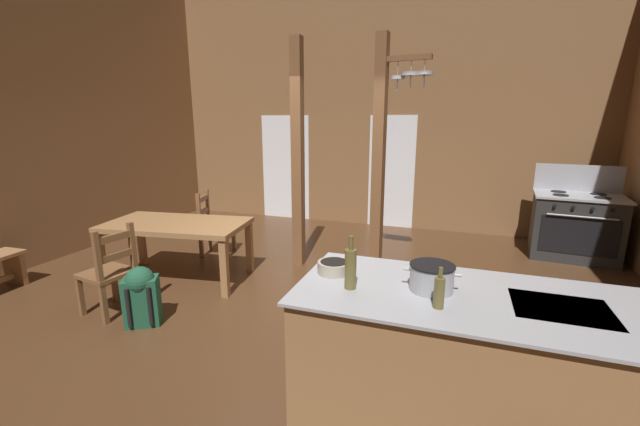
# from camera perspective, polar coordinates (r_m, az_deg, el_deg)

# --- Properties ---
(ground_plane) EXTENTS (8.55, 8.28, 0.10)m
(ground_plane) POSITION_cam_1_polar(r_m,az_deg,el_deg) (4.36, -3.84, -14.37)
(ground_plane) COLOR #4C301C
(wall_back) EXTENTS (8.55, 0.14, 4.63)m
(wall_back) POSITION_cam_1_polar(r_m,az_deg,el_deg) (7.52, 7.74, 15.85)
(wall_back) COLOR brown
(wall_back) RESTS_ON ground_plane
(wall_left) EXTENTS (0.14, 8.28, 4.63)m
(wall_left) POSITION_cam_1_polar(r_m,az_deg,el_deg) (6.53, -39.09, 13.47)
(wall_left) COLOR brown
(wall_left) RESTS_ON ground_plane
(glazed_door_back_left) EXTENTS (1.00, 0.01, 2.05)m
(glazed_door_back_left) POSITION_cam_1_polar(r_m,az_deg,el_deg) (8.04, -5.00, 6.52)
(glazed_door_back_left) COLOR white
(glazed_door_back_left) RESTS_ON ground_plane
(glazed_panel_back_right) EXTENTS (0.84, 0.01, 2.05)m
(glazed_panel_back_right) POSITION_cam_1_polar(r_m,az_deg,el_deg) (7.43, 10.26, 5.80)
(glazed_panel_back_right) COLOR white
(glazed_panel_back_right) RESTS_ON ground_plane
(kitchen_island) EXTENTS (2.16, 0.96, 0.93)m
(kitchen_island) POSITION_cam_1_polar(r_m,az_deg,el_deg) (2.84, 20.35, -19.74)
(kitchen_island) COLOR #9E7044
(kitchen_island) RESTS_ON ground_plane
(stove_range) EXTENTS (1.21, 0.92, 1.32)m
(stove_range) POSITION_cam_1_polar(r_m,az_deg,el_deg) (6.81, 32.87, -1.49)
(stove_range) COLOR #2B2B2B
(stove_range) RESTS_ON ground_plane
(support_post_with_pot_rack) EXTENTS (0.71, 0.27, 2.98)m
(support_post_with_pot_rack) POSITION_cam_1_polar(r_m,az_deg,el_deg) (5.07, 8.97, 9.27)
(support_post_with_pot_rack) COLOR brown
(support_post_with_pot_rack) RESTS_ON ground_plane
(support_post_center) EXTENTS (0.14, 0.14, 2.98)m
(support_post_center) POSITION_cam_1_polar(r_m,az_deg,el_deg) (5.28, -3.22, 8.08)
(support_post_center) COLOR brown
(support_post_center) RESTS_ON ground_plane
(dining_table) EXTENTS (1.81, 1.14, 0.74)m
(dining_table) POSITION_cam_1_polar(r_m,az_deg,el_deg) (5.21, -19.98, -2.21)
(dining_table) COLOR #9E7044
(dining_table) RESTS_ON ground_plane
(ladderback_chair_near_window) EXTENTS (0.55, 0.55, 0.95)m
(ladderback_chair_near_window) POSITION_cam_1_polar(r_m,az_deg,el_deg) (6.09, -15.13, -1.60)
(ladderback_chair_near_window) COLOR brown
(ladderback_chair_near_window) RESTS_ON ground_plane
(ladderback_chair_by_post) EXTENTS (0.50, 0.50, 0.95)m
(ladderback_chair_by_post) POSITION_cam_1_polar(r_m,az_deg,el_deg) (4.62, -28.05, -7.53)
(ladderback_chair_by_post) COLOR brown
(ladderback_chair_by_post) RESTS_ON ground_plane
(backpack) EXTENTS (0.39, 0.38, 0.60)m
(backpack) POSITION_cam_1_polar(r_m,az_deg,el_deg) (4.31, -24.38, -10.62)
(backpack) COLOR #1E5138
(backpack) RESTS_ON ground_plane
(stockpot_on_counter) EXTENTS (0.35, 0.28, 0.17)m
(stockpot_on_counter) POSITION_cam_1_polar(r_m,az_deg,el_deg) (2.59, 15.82, -8.93)
(stockpot_on_counter) COLOR #A8AAB2
(stockpot_on_counter) RESTS_ON kitchen_island
(mixing_bowl_on_counter) EXTENTS (0.23, 0.23, 0.08)m
(mixing_bowl_on_counter) POSITION_cam_1_polar(r_m,az_deg,el_deg) (2.78, 2.02, -7.81)
(mixing_bowl_on_counter) COLOR #B2A893
(mixing_bowl_on_counter) RESTS_ON kitchen_island
(bottle_tall_on_counter) EXTENTS (0.06, 0.06, 0.24)m
(bottle_tall_on_counter) POSITION_cam_1_polar(r_m,az_deg,el_deg) (2.37, 16.82, -10.84)
(bottle_tall_on_counter) COLOR brown
(bottle_tall_on_counter) RESTS_ON kitchen_island
(bottle_short_on_counter) EXTENTS (0.07, 0.07, 0.35)m
(bottle_short_on_counter) POSITION_cam_1_polar(r_m,az_deg,el_deg) (2.51, 4.42, -7.88)
(bottle_short_on_counter) COLOR brown
(bottle_short_on_counter) RESTS_ON kitchen_island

